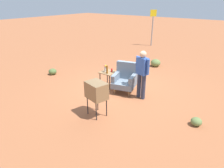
{
  "coord_description": "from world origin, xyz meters",
  "views": [
    {
      "loc": [
        3.86,
        -5.8,
        3.18
      ],
      "look_at": [
        0.3,
        -1.05,
        0.65
      ],
      "focal_mm": 32.57,
      "sensor_mm": 36.0,
      "label": 1
    }
  ],
  "objects_px": {
    "person_standing": "(142,72)",
    "road_sign": "(153,26)",
    "armchair": "(125,78)",
    "bottle_tall_amber": "(107,69)",
    "soda_can_red": "(112,70)",
    "side_table": "(108,74)",
    "flower_vase": "(105,68)",
    "tv_on_stand": "(97,91)"
  },
  "relations": [
    {
      "from": "road_sign",
      "to": "bottle_tall_amber",
      "type": "relative_size",
      "value": 8.13
    },
    {
      "from": "bottle_tall_amber",
      "to": "soda_can_red",
      "type": "relative_size",
      "value": 2.46
    },
    {
      "from": "person_standing",
      "to": "flower_vase",
      "type": "relative_size",
      "value": 6.19
    },
    {
      "from": "armchair",
      "to": "tv_on_stand",
      "type": "height_order",
      "value": "armchair"
    },
    {
      "from": "bottle_tall_amber",
      "to": "road_sign",
      "type": "bearing_deg",
      "value": 104.92
    },
    {
      "from": "side_table",
      "to": "flower_vase",
      "type": "distance_m",
      "value": 0.26
    },
    {
      "from": "soda_can_red",
      "to": "flower_vase",
      "type": "distance_m",
      "value": 0.26
    },
    {
      "from": "person_standing",
      "to": "road_sign",
      "type": "bearing_deg",
      "value": 114.3
    },
    {
      "from": "side_table",
      "to": "soda_can_red",
      "type": "height_order",
      "value": "soda_can_red"
    },
    {
      "from": "tv_on_stand",
      "to": "armchair",
      "type": "bearing_deg",
      "value": 98.16
    },
    {
      "from": "road_sign",
      "to": "flower_vase",
      "type": "bearing_deg",
      "value": -76.09
    },
    {
      "from": "tv_on_stand",
      "to": "person_standing",
      "type": "height_order",
      "value": "person_standing"
    },
    {
      "from": "person_standing",
      "to": "soda_can_red",
      "type": "relative_size",
      "value": 13.44
    },
    {
      "from": "bottle_tall_amber",
      "to": "flower_vase",
      "type": "xyz_separation_m",
      "value": [
        -0.17,
        0.12,
        -0.0
      ]
    },
    {
      "from": "road_sign",
      "to": "soda_can_red",
      "type": "bearing_deg",
      "value": -74.37
    },
    {
      "from": "person_standing",
      "to": "road_sign",
      "type": "distance_m",
      "value": 8.49
    },
    {
      "from": "person_standing",
      "to": "flower_vase",
      "type": "bearing_deg",
      "value": 177.74
    },
    {
      "from": "bottle_tall_amber",
      "to": "tv_on_stand",
      "type": "bearing_deg",
      "value": -60.66
    },
    {
      "from": "armchair",
      "to": "soda_can_red",
      "type": "bearing_deg",
      "value": 175.11
    },
    {
      "from": "armchair",
      "to": "person_standing",
      "type": "bearing_deg",
      "value": -10.03
    },
    {
      "from": "side_table",
      "to": "tv_on_stand",
      "type": "bearing_deg",
      "value": -61.21
    },
    {
      "from": "tv_on_stand",
      "to": "flower_vase",
      "type": "bearing_deg",
      "value": 121.9
    },
    {
      "from": "side_table",
      "to": "bottle_tall_amber",
      "type": "relative_size",
      "value": 1.99
    },
    {
      "from": "side_table",
      "to": "soda_can_red",
      "type": "relative_size",
      "value": 4.9
    },
    {
      "from": "armchair",
      "to": "soda_can_red",
      "type": "height_order",
      "value": "armchair"
    },
    {
      "from": "soda_can_red",
      "to": "bottle_tall_amber",
      "type": "bearing_deg",
      "value": -98.62
    },
    {
      "from": "tv_on_stand",
      "to": "soda_can_red",
      "type": "relative_size",
      "value": 8.44
    },
    {
      "from": "side_table",
      "to": "road_sign",
      "type": "bearing_deg",
      "value": 104.76
    },
    {
      "from": "armchair",
      "to": "person_standing",
      "type": "relative_size",
      "value": 0.65
    },
    {
      "from": "tv_on_stand",
      "to": "bottle_tall_amber",
      "type": "xyz_separation_m",
      "value": [
        -0.95,
        1.69,
        -0.03
      ]
    },
    {
      "from": "road_sign",
      "to": "flower_vase",
      "type": "height_order",
      "value": "road_sign"
    },
    {
      "from": "person_standing",
      "to": "bottle_tall_amber",
      "type": "distance_m",
      "value": 1.43
    },
    {
      "from": "bottle_tall_amber",
      "to": "soda_can_red",
      "type": "height_order",
      "value": "bottle_tall_amber"
    },
    {
      "from": "tv_on_stand",
      "to": "road_sign",
      "type": "bearing_deg",
      "value": 107.69
    },
    {
      "from": "armchair",
      "to": "person_standing",
      "type": "distance_m",
      "value": 0.87
    },
    {
      "from": "person_standing",
      "to": "bottle_tall_amber",
      "type": "bearing_deg",
      "value": -177.78
    },
    {
      "from": "armchair",
      "to": "bottle_tall_amber",
      "type": "height_order",
      "value": "armchair"
    },
    {
      "from": "armchair",
      "to": "person_standing",
      "type": "height_order",
      "value": "person_standing"
    },
    {
      "from": "side_table",
      "to": "armchair",
      "type": "bearing_deg",
      "value": 2.47
    },
    {
      "from": "road_sign",
      "to": "soda_can_red",
      "type": "relative_size",
      "value": 20.0
    },
    {
      "from": "flower_vase",
      "to": "tv_on_stand",
      "type": "bearing_deg",
      "value": -58.1
    },
    {
      "from": "tv_on_stand",
      "to": "person_standing",
      "type": "relative_size",
      "value": 0.63
    }
  ]
}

